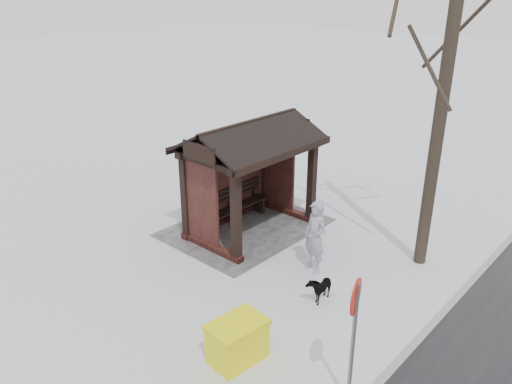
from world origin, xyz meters
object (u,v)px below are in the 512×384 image
at_px(bus_shelter, 246,154).
at_px(grit_bin, 237,341).
at_px(dog, 320,287).
at_px(pedestrian, 315,237).
at_px(road_sign, 354,316).

relative_size(bus_shelter, grit_bin, 3.28).
bearing_deg(bus_shelter, dog, 67.43).
bearing_deg(grit_bin, pedestrian, -160.88).
height_order(dog, grit_bin, grit_bin).
distance_m(dog, grit_bin, 2.52).
xyz_separation_m(dog, grit_bin, (2.52, -0.00, 0.10)).
distance_m(bus_shelter, road_sign, 6.47).
xyz_separation_m(pedestrian, dog, (0.87, 0.79, -0.57)).
bearing_deg(bus_shelter, grit_bin, 41.17).
bearing_deg(dog, road_sign, -52.03).
height_order(bus_shelter, road_sign, bus_shelter).
distance_m(pedestrian, road_sign, 4.07).
xyz_separation_m(bus_shelter, pedestrian, (0.57, 2.68, -1.29)).
bearing_deg(bus_shelter, pedestrian, 78.04).
height_order(pedestrian, road_sign, road_sign).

